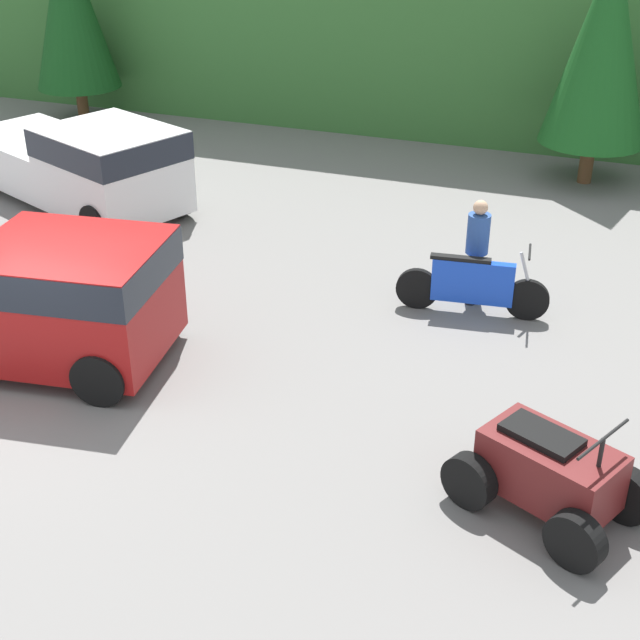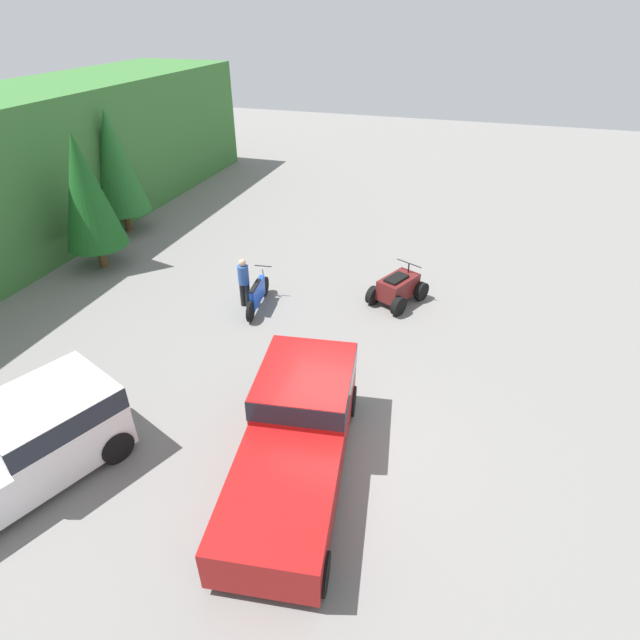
% 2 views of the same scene
% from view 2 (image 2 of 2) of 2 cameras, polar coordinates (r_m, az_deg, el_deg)
% --- Properties ---
extents(ground_plane, '(80.00, 80.00, 0.00)m').
position_cam_2_polar(ground_plane, '(12.41, 1.55, -13.38)').
color(ground_plane, slate).
extents(tree_mid_left, '(2.28, 2.28, 5.17)m').
position_cam_2_polar(tree_mid_left, '(20.77, -25.24, 13.15)').
color(tree_mid_left, brown).
rests_on(tree_mid_left, ground_plane).
extents(tree_mid_right, '(2.33, 2.33, 5.30)m').
position_cam_2_polar(tree_mid_right, '(24.09, -22.41, 16.36)').
color(tree_mid_right, brown).
rests_on(tree_mid_right, ground_plane).
extents(pickup_truck_red, '(5.85, 2.95, 1.84)m').
position_cam_2_polar(pickup_truck_red, '(11.26, -2.56, -12.32)').
color(pickup_truck_red, maroon).
rests_on(pickup_truck_red, ground_plane).
extents(pickup_truck_second, '(6.01, 4.11, 1.84)m').
position_cam_2_polar(pickup_truck_second, '(12.59, -32.08, -12.73)').
color(pickup_truck_second, white).
rests_on(pickup_truck_second, ground_plane).
extents(dirt_bike, '(2.44, 0.60, 1.19)m').
position_cam_2_polar(dirt_bike, '(17.15, -7.13, 2.92)').
color(dirt_bike, black).
rests_on(dirt_bike, ground_plane).
extents(quad_atv, '(2.38, 2.02, 1.31)m').
position_cam_2_polar(quad_atv, '(17.54, 8.89, 3.58)').
color(quad_atv, black).
rests_on(quad_atv, ground_plane).
extents(rider_person, '(0.41, 0.41, 1.77)m').
position_cam_2_polar(rider_person, '(17.06, -8.69, 4.40)').
color(rider_person, black).
rests_on(rider_person, ground_plane).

